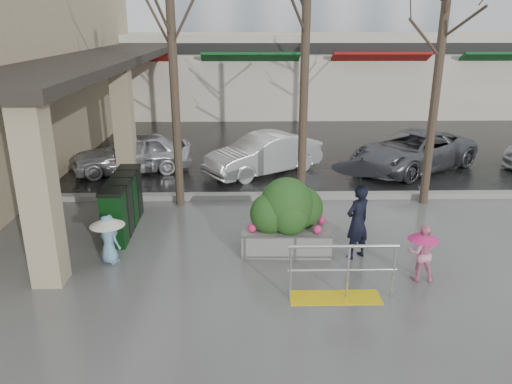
{
  "coord_description": "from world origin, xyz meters",
  "views": [
    {
      "loc": [
        -0.26,
        -8.87,
        4.63
      ],
      "look_at": [
        -0.05,
        0.8,
        1.3
      ],
      "focal_mm": 35.0,
      "sensor_mm": 36.0,
      "label": 1
    }
  ],
  "objects_px": {
    "tree_west": "(170,0)",
    "car_a": "(132,153)",
    "planter": "(287,216)",
    "news_boxes": "(123,204)",
    "woman": "(359,198)",
    "child_pink": "(422,249)",
    "tree_mideast": "(445,10)",
    "child_blue": "(108,233)",
    "handrail": "(339,279)",
    "car_b": "(264,154)",
    "car_c": "(413,151)"
  },
  "relations": [
    {
      "from": "tree_west",
      "to": "car_a",
      "type": "height_order",
      "value": "tree_west"
    },
    {
      "from": "planter",
      "to": "news_boxes",
      "type": "xyz_separation_m",
      "value": [
        -3.69,
        1.19,
        -0.13
      ]
    },
    {
      "from": "car_a",
      "to": "woman",
      "type": "bearing_deg",
      "value": 28.04
    },
    {
      "from": "child_pink",
      "to": "planter",
      "type": "bearing_deg",
      "value": -20.97
    },
    {
      "from": "tree_mideast",
      "to": "child_blue",
      "type": "height_order",
      "value": "tree_mideast"
    },
    {
      "from": "woman",
      "to": "child_pink",
      "type": "xyz_separation_m",
      "value": [
        1.01,
        -0.96,
        -0.68
      ]
    },
    {
      "from": "handrail",
      "to": "car_b",
      "type": "distance_m",
      "value": 7.69
    },
    {
      "from": "planter",
      "to": "car_a",
      "type": "distance_m",
      "value": 7.36
    },
    {
      "from": "child_blue",
      "to": "news_boxes",
      "type": "distance_m",
      "value": 1.68
    },
    {
      "from": "child_blue",
      "to": "planter",
      "type": "relative_size",
      "value": 0.55
    },
    {
      "from": "tree_west",
      "to": "woman",
      "type": "xyz_separation_m",
      "value": [
        3.99,
        -3.2,
        -3.78
      ]
    },
    {
      "from": "child_pink",
      "to": "handrail",
      "type": "bearing_deg",
      "value": 29.36
    },
    {
      "from": "woman",
      "to": "news_boxes",
      "type": "xyz_separation_m",
      "value": [
        -5.09,
        1.56,
        -0.67
      ]
    },
    {
      "from": "woman",
      "to": "child_pink",
      "type": "bearing_deg",
      "value": 104.29
    },
    {
      "from": "tree_west",
      "to": "car_c",
      "type": "height_order",
      "value": "tree_west"
    },
    {
      "from": "woman",
      "to": "car_c",
      "type": "relative_size",
      "value": 0.47
    },
    {
      "from": "child_pink",
      "to": "car_b",
      "type": "bearing_deg",
      "value": -60.96
    },
    {
      "from": "woman",
      "to": "news_boxes",
      "type": "bearing_deg",
      "value": -49.26
    },
    {
      "from": "tree_mideast",
      "to": "car_a",
      "type": "height_order",
      "value": "tree_mideast"
    },
    {
      "from": "child_pink",
      "to": "news_boxes",
      "type": "xyz_separation_m",
      "value": [
        -6.1,
        2.52,
        0.01
      ]
    },
    {
      "from": "car_c",
      "to": "child_pink",
      "type": "bearing_deg",
      "value": -51.01
    },
    {
      "from": "car_a",
      "to": "car_b",
      "type": "xyz_separation_m",
      "value": [
        4.19,
        -0.21,
        0.0
      ]
    },
    {
      "from": "woman",
      "to": "car_b",
      "type": "relative_size",
      "value": 0.56
    },
    {
      "from": "child_pink",
      "to": "news_boxes",
      "type": "distance_m",
      "value": 6.6
    },
    {
      "from": "car_c",
      "to": "tree_west",
      "type": "bearing_deg",
      "value": -100.75
    },
    {
      "from": "handrail",
      "to": "planter",
      "type": "relative_size",
      "value": 1.01
    },
    {
      "from": "child_pink",
      "to": "tree_west",
      "type": "bearing_deg",
      "value": -31.8
    },
    {
      "from": "tree_west",
      "to": "car_c",
      "type": "distance_m",
      "value": 9.02
    },
    {
      "from": "news_boxes",
      "to": "car_b",
      "type": "bearing_deg",
      "value": 51.65
    },
    {
      "from": "planter",
      "to": "news_boxes",
      "type": "bearing_deg",
      "value": 162.17
    },
    {
      "from": "tree_west",
      "to": "news_boxes",
      "type": "relative_size",
      "value": 2.98
    },
    {
      "from": "child_pink",
      "to": "car_a",
      "type": "relative_size",
      "value": 0.3
    },
    {
      "from": "child_blue",
      "to": "news_boxes",
      "type": "relative_size",
      "value": 0.45
    },
    {
      "from": "handrail",
      "to": "child_pink",
      "type": "xyz_separation_m",
      "value": [
        1.64,
        0.64,
        0.25
      ]
    },
    {
      "from": "car_a",
      "to": "car_c",
      "type": "height_order",
      "value": "same"
    },
    {
      "from": "car_b",
      "to": "tree_mideast",
      "type": "bearing_deg",
      "value": 22.4
    },
    {
      "from": "handrail",
      "to": "woman",
      "type": "xyz_separation_m",
      "value": [
        0.63,
        1.6,
        0.93
      ]
    },
    {
      "from": "handrail",
      "to": "car_c",
      "type": "height_order",
      "value": "car_c"
    },
    {
      "from": "news_boxes",
      "to": "car_c",
      "type": "distance_m",
      "value": 9.56
    },
    {
      "from": "tree_west",
      "to": "car_a",
      "type": "xyz_separation_m",
      "value": [
        -1.88,
        3.03,
        -4.45
      ]
    },
    {
      "from": "handrail",
      "to": "news_boxes",
      "type": "bearing_deg",
      "value": 144.67
    },
    {
      "from": "handrail",
      "to": "child_blue",
      "type": "distance_m",
      "value": 4.61
    },
    {
      "from": "planter",
      "to": "news_boxes",
      "type": "relative_size",
      "value": 0.82
    },
    {
      "from": "car_a",
      "to": "car_b",
      "type": "bearing_deg",
      "value": 71.81
    },
    {
      "from": "tree_west",
      "to": "woman",
      "type": "relative_size",
      "value": 3.19
    },
    {
      "from": "woman",
      "to": "child_pink",
      "type": "relative_size",
      "value": 1.93
    },
    {
      "from": "planter",
      "to": "car_c",
      "type": "xyz_separation_m",
      "value": [
        4.59,
        5.97,
        -0.14
      ]
    },
    {
      "from": "news_boxes",
      "to": "car_c",
      "type": "height_order",
      "value": "news_boxes"
    },
    {
      "from": "car_a",
      "to": "car_b",
      "type": "relative_size",
      "value": 0.97
    },
    {
      "from": "tree_west",
      "to": "planter",
      "type": "distance_m",
      "value": 5.77
    }
  ]
}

